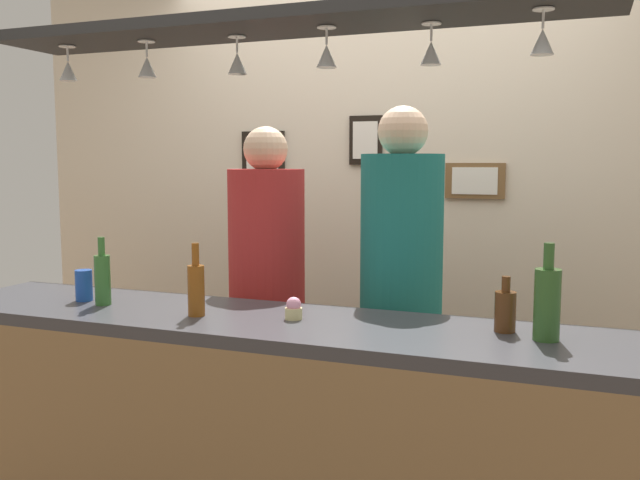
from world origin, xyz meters
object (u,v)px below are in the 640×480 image
Objects in this scene: person_left_red_shirt at (267,276)px; bottle_beer_green_import at (103,278)px; bottle_beer_brown_stubby at (505,310)px; picture_frame_crest at (366,140)px; bottle_champagne_green at (547,302)px; cupcake at (294,309)px; person_middle_teal_shirt at (401,274)px; picture_frame_lower_pair at (475,181)px; drink_can at (84,285)px; picture_frame_caricature at (263,161)px; bottle_beer_amber_tall at (196,288)px.

person_left_red_shirt reaches higher than bottle_beer_green_import.
picture_frame_crest reaches higher than bottle_beer_brown_stubby.
bottle_beer_green_import is 1.61m from bottle_champagne_green.
picture_frame_crest is at bearing 97.22° from cupcake.
bottle_beer_green_import reaches higher than bottle_beer_brown_stubby.
picture_frame_crest is at bearing 116.95° from person_middle_teal_shirt.
bottle_champagne_green is 1.00× the size of picture_frame_lower_pair.
bottle_beer_brown_stubby is 2.31× the size of cupcake.
bottle_beer_brown_stubby is at bearing 3.15° from drink_can.
picture_frame_caricature reaches higher than drink_can.
picture_frame_lower_pair reaches higher than bottle_beer_brown_stubby.
picture_frame_lower_pair is (1.19, 0.00, -0.10)m from picture_frame_caricature.
bottle_beer_amber_tall is 1.58m from picture_frame_crest.
person_left_red_shirt is 6.39× the size of bottle_beer_amber_tall.
bottle_beer_amber_tall is 0.76× the size of picture_frame_caricature.
picture_frame_lower_pair reaches higher than bottle_beer_green_import.
bottle_beer_green_import is at bearing -177.05° from cupcake.
bottle_champagne_green is at bearing -43.53° from person_middle_teal_shirt.
bottle_beer_green_import is at bearing -147.85° from person_middle_teal_shirt.
picture_frame_caricature reaches higher than person_left_red_shirt.
person_left_red_shirt is at bearing -104.69° from picture_frame_crest.
drink_can is (-1.12, -0.60, -0.02)m from person_middle_teal_shirt.
cupcake is at bearing -173.22° from bottle_beer_brown_stubby.
person_middle_teal_shirt reaches higher than bottle_champagne_green.
picture_frame_lower_pair reaches higher than bottle_beer_amber_tall.
bottle_beer_brown_stubby is at bearing -56.08° from picture_frame_crest.
bottle_champagne_green is at bearing -72.70° from picture_frame_lower_pair.
bottle_beer_green_import is 3.33× the size of cupcake.
person_left_red_shirt is at bearing -63.39° from picture_frame_caricature.
drink_can is (-0.51, -0.60, 0.02)m from person_left_red_shirt.
drink_can is (-0.12, 0.04, -0.04)m from bottle_beer_green_import.
person_middle_teal_shirt is at bearing 27.91° from drink_can.
person_left_red_shirt is 1.20m from picture_frame_lower_pair.
bottle_champagne_green is 1.73m from drink_can.
picture_frame_caricature is (0.11, 1.39, 0.48)m from drink_can.
bottle_beer_green_import reaches higher than cupcake.
drink_can is at bearing -94.47° from picture_frame_caricature.
person_middle_teal_shirt is 6.67× the size of picture_frame_crest.
person_left_red_shirt is 1.35m from bottle_champagne_green.
bottle_beer_amber_tall is 1.00× the size of bottle_beer_green_import.
bottle_champagne_green is at bearing 4.61° from bottle_beer_amber_tall.
bottle_champagne_green is at bearing -53.67° from picture_frame_crest.
picture_frame_caricature is at bearing 85.53° from drink_can.
bottle_champagne_green is 1.15× the size of picture_frame_crest.
person_middle_teal_shirt is at bearing 132.94° from bottle_beer_brown_stubby.
picture_frame_lower_pair is at bearing 50.47° from bottle_beer_green_import.
bottle_beer_brown_stubby reaches higher than cupcake.
drink_can is 1.95m from picture_frame_lower_pair.
picture_frame_lower_pair is (-0.43, 1.37, 0.33)m from bottle_champagne_green.
person_middle_teal_shirt reaches higher than picture_frame_caricature.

